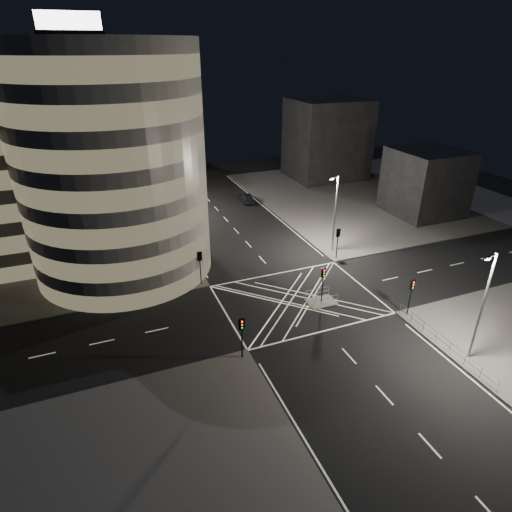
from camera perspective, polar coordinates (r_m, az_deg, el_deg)
name	(u,v)px	position (r m, az deg, el deg)	size (l,w,h in m)	color
ground	(298,299)	(46.16, 5.60, -5.75)	(120.00, 120.00, 0.00)	black
sidewalk_far_left	(20,242)	(66.99, -28.96, 1.61)	(42.00, 42.00, 0.15)	#555250
sidewalk_far_right	(374,193)	(81.42, 15.47, 8.05)	(42.00, 42.00, 0.15)	#555250
central_island	(321,302)	(45.87, 8.69, -6.07)	(3.00, 2.00, 0.15)	slate
office_tower_curved	(66,159)	(54.57, -23.96, 11.71)	(30.00, 29.00, 27.20)	gray
office_block_rear	(60,137)	(77.72, -24.67, 14.28)	(24.00, 16.00, 22.00)	gray
building_right_far	(327,139)	(88.37, 9.40, 15.14)	(14.00, 12.00, 15.00)	black
building_right_near	(426,182)	(72.61, 21.68, 9.15)	(10.00, 10.00, 10.00)	black
building_far_end	(157,127)	(94.88, -13.07, 16.43)	(18.00, 8.00, 18.00)	black
tree_a	(179,242)	(48.47, -10.22, 1.81)	(4.84, 4.84, 7.27)	black
tree_b	(168,219)	(53.68, -11.65, 4.91)	(5.07, 5.07, 8.05)	black
tree_c	(159,205)	(59.36, -12.75, 6.60)	(4.19, 4.19, 7.25)	black
tree_d	(152,192)	(64.97, -13.69, 8.31)	(5.65, 5.65, 8.18)	black
tree_e	(146,185)	(70.86, -14.43, 9.17)	(3.77, 3.77, 6.44)	black
traffic_signal_fl	(200,262)	(47.58, -7.49, -0.77)	(0.55, 0.22, 4.00)	black
traffic_signal_nl	(242,331)	(36.42, -1.92, -9.93)	(0.55, 0.22, 4.00)	black
traffic_signal_fr	(338,238)	(53.98, 10.86, 2.39)	(0.55, 0.22, 4.00)	black
traffic_signal_nr	(411,291)	(44.46, 20.01, -4.37)	(0.55, 0.22, 4.00)	black
traffic_signal_island	(323,278)	(44.42, 8.94, -2.98)	(0.55, 0.22, 4.00)	black
street_lamp_left_near	(182,224)	(51.01, -9.86, 4.23)	(1.25, 0.25, 10.00)	slate
street_lamp_left_far	(156,182)	(67.82, -13.25, 9.53)	(1.25, 0.25, 10.00)	slate
street_lamp_right_far	(335,211)	(55.04, 10.46, 5.86)	(1.25, 0.25, 10.00)	slate
street_lamp_right_near	(482,304)	(39.47, 27.94, -5.70)	(1.25, 0.25, 10.00)	slate
railing_near_right	(443,342)	(42.22, 23.67, -10.47)	(0.06, 11.70, 1.10)	slate
railing_island_south	(326,301)	(44.89, 9.31, -5.96)	(2.80, 0.06, 1.10)	slate
railing_island_north	(317,293)	(46.20, 8.19, -4.86)	(2.80, 0.06, 1.10)	slate
sedan	(246,198)	(73.95, -1.39, 7.73)	(1.59, 4.55, 1.50)	black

